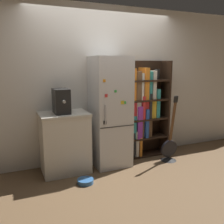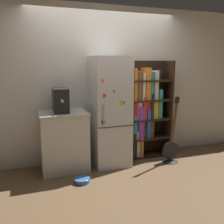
# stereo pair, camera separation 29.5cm
# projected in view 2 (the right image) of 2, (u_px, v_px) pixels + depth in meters

# --- Properties ---
(ground_plane) EXTENTS (16.00, 16.00, 0.00)m
(ground_plane) POSITION_uv_depth(u_px,v_px,m) (113.00, 167.00, 4.07)
(ground_plane) COLOR brown
(wall_back) EXTENTS (8.00, 0.05, 2.60)m
(wall_back) POSITION_uv_depth(u_px,v_px,m) (104.00, 85.00, 4.26)
(wall_back) COLOR silver
(wall_back) RESTS_ON ground_plane
(refrigerator) EXTENTS (0.58, 0.60, 1.77)m
(refrigerator) POSITION_uv_depth(u_px,v_px,m) (110.00, 112.00, 4.05)
(refrigerator) COLOR silver
(refrigerator) RESTS_ON ground_plane
(bookshelf) EXTENTS (0.78, 0.32, 1.71)m
(bookshelf) POSITION_uv_depth(u_px,v_px,m) (145.00, 110.00, 4.42)
(bookshelf) COLOR black
(bookshelf) RESTS_ON ground_plane
(kitchen_counter) EXTENTS (0.73, 0.57, 0.93)m
(kitchen_counter) POSITION_uv_depth(u_px,v_px,m) (64.00, 141.00, 3.90)
(kitchen_counter) COLOR silver
(kitchen_counter) RESTS_ON ground_plane
(espresso_machine) EXTENTS (0.22, 0.38, 0.37)m
(espresso_machine) POSITION_uv_depth(u_px,v_px,m) (61.00, 101.00, 3.75)
(espresso_machine) COLOR black
(espresso_machine) RESTS_ON kitchen_counter
(guitar) EXTENTS (0.30, 0.28, 1.15)m
(guitar) POSITION_uv_depth(u_px,v_px,m) (170.00, 153.00, 4.24)
(guitar) COLOR black
(guitar) RESTS_ON ground_plane
(pet_bowl) EXTENTS (0.23, 0.23, 0.06)m
(pet_bowl) POSITION_uv_depth(u_px,v_px,m) (82.00, 180.00, 3.54)
(pet_bowl) COLOR #3366A5
(pet_bowl) RESTS_ON ground_plane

